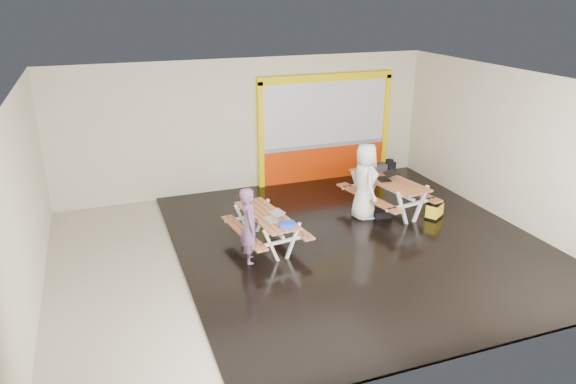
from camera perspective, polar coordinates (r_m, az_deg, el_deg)
name	(u,v)px	position (r m, az deg, el deg)	size (l,w,h in m)	color
room	(304,172)	(10.48, 1.69, 2.19)	(10.02, 8.02, 3.52)	#BEB5A1
deck	(357,241)	(11.63, 7.36, -5.22)	(7.50, 7.98, 0.05)	black
kiosk	(325,131)	(14.87, 3.97, 6.55)	(3.88, 0.16, 3.00)	red
picnic_table_left	(266,222)	(11.09, -2.33, -3.23)	(1.51, 2.04, 0.75)	#AF673D
picnic_table_right	(388,187)	(13.01, 10.66, 0.53)	(1.85, 2.41, 0.87)	#AF673D
person_left	(249,226)	(10.41, -4.14, -3.65)	(0.58, 0.38, 1.58)	#6C496F
person_right	(365,182)	(12.52, 8.23, 1.07)	(0.90, 0.59, 1.84)	white
laptop_left	(274,217)	(10.76, -1.55, -2.67)	(0.42, 0.39, 0.15)	silver
laptop_right	(386,177)	(12.89, 10.43, 1.59)	(0.48, 0.43, 0.18)	black
blue_pouch	(287,224)	(10.44, -0.07, -3.49)	(0.30, 0.21, 0.09)	blue
toolbox	(379,168)	(13.42, 9.66, 2.55)	(0.41, 0.23, 0.23)	black
backpack	(389,170)	(13.87, 10.75, 2.35)	(0.37, 0.32, 0.53)	black
dark_case	(381,213)	(12.84, 9.96, -2.27)	(0.42, 0.32, 0.16)	black
fluke_bag	(435,210)	(13.02, 15.40, -1.88)	(0.54, 0.50, 0.39)	black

